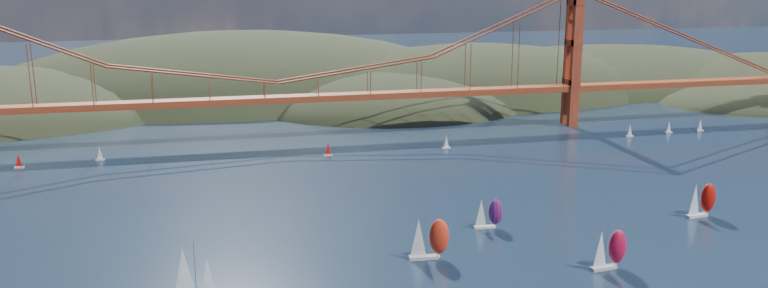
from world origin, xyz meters
TOP-DOWN VIEW (x-y plane):
  - headlands at (44.95, 278.29)m, footprint 725.00×225.00m
  - bridge at (-1.75, 180.00)m, footprint 552.00×12.00m
  - sloop_navy at (-29.64, 38.19)m, footprint 9.31×5.49m
  - racer_0 at (21.91, 53.14)m, footprint 9.32×3.96m
  - racer_1 at (58.65, 38.75)m, footprint 8.78×4.16m
  - racer_2 at (100.30, 65.07)m, footprint 8.94×4.32m
  - racer_rwb at (42.32, 69.27)m, footprint 7.44×3.13m
  - distant_boat_2 at (-87.05, 158.26)m, footprint 3.00×2.00m
  - distant_boat_3 at (-62.45, 162.45)m, footprint 3.00×2.00m
  - distant_boat_4 at (132.70, 154.14)m, footprint 3.00×2.00m
  - distant_boat_5 at (151.45, 156.84)m, footprint 3.00×2.00m
  - distant_boat_6 at (165.66, 157.13)m, footprint 3.00×2.00m
  - distant_boat_8 at (57.72, 152.11)m, footprint 3.00×2.00m
  - distant_boat_9 at (14.26, 151.16)m, footprint 3.00×2.00m

SIDE VIEW (x-z plane):
  - headlands at x=44.95m, z-range -60.46..35.54m
  - distant_boat_2 at x=-87.05m, z-range 0.06..4.76m
  - distant_boat_3 at x=-62.45m, z-range 0.06..4.76m
  - distant_boat_4 at x=132.70m, z-range 0.06..4.76m
  - distant_boat_5 at x=151.45m, z-range 0.06..4.76m
  - distant_boat_6 at x=165.66m, z-range 0.06..4.76m
  - distant_boat_8 at x=57.72m, z-range 0.06..4.76m
  - distant_boat_9 at x=14.26m, z-range 0.06..4.76m
  - racer_rwb at x=42.32m, z-range -0.23..8.25m
  - racer_1 at x=58.65m, z-range -0.27..9.63m
  - racer_2 at x=100.30m, z-range -0.28..9.79m
  - racer_0 at x=21.91m, z-range -0.29..10.31m
  - sloop_navy at x=-29.64m, z-range -0.83..13.39m
  - bridge at x=-1.75m, z-range 4.73..59.73m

